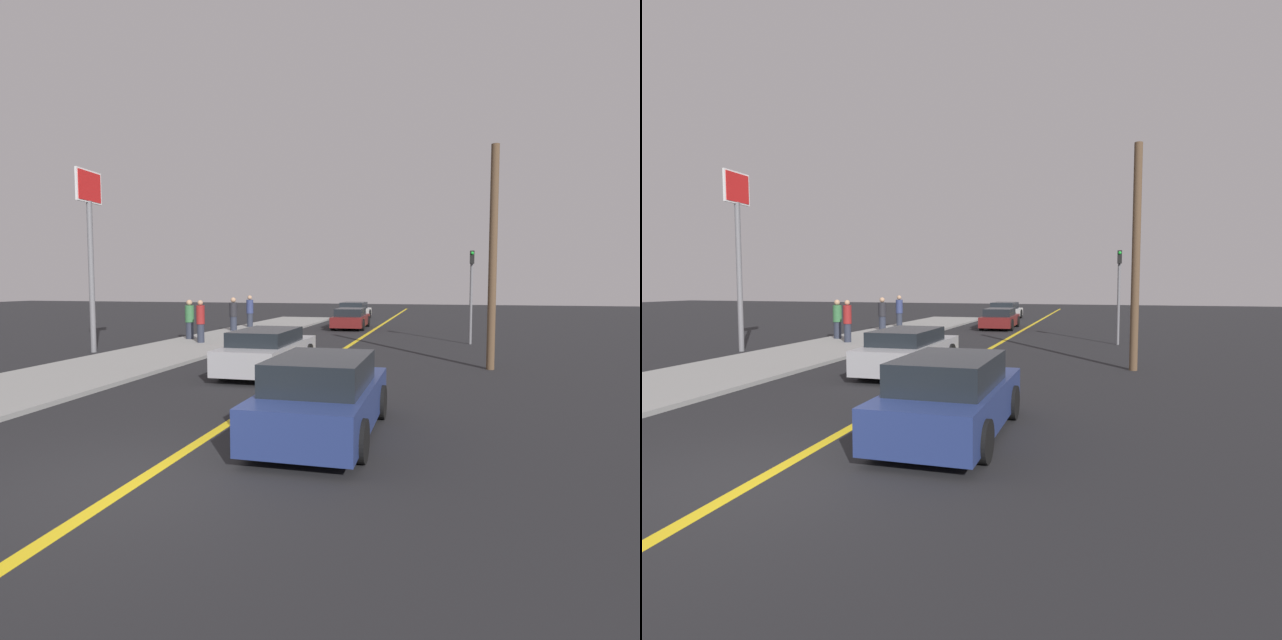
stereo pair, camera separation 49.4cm
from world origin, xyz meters
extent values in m
plane|color=black|center=(0.00, 0.00, 0.00)|extent=(120.00, 120.00, 0.00)
cube|color=gold|center=(0.00, 18.00, 0.00)|extent=(0.20, 60.00, 0.01)
cube|color=gray|center=(-6.19, 15.39, 0.06)|extent=(3.99, 30.78, 0.11)
cube|color=navy|center=(1.89, 2.61, 0.53)|extent=(1.76, 3.99, 0.70)
cube|color=black|center=(1.89, 2.41, 1.13)|extent=(1.54, 2.20, 0.52)
cylinder|color=black|center=(1.06, 3.83, 0.33)|extent=(0.22, 0.65, 0.65)
cylinder|color=black|center=(2.70, 3.84, 0.33)|extent=(0.22, 0.65, 0.65)
cylinder|color=black|center=(1.08, 1.37, 0.33)|extent=(0.22, 0.65, 0.65)
cylinder|color=black|center=(2.72, 1.38, 0.33)|extent=(0.22, 0.65, 0.65)
cube|color=#9E9EA3|center=(-1.16, 8.24, 0.53)|extent=(1.81, 4.60, 0.69)
cube|color=black|center=(-1.16, 8.02, 1.08)|extent=(1.57, 2.54, 0.41)
cylinder|color=black|center=(-2.01, 9.65, 0.35)|extent=(0.23, 0.70, 0.70)
cylinder|color=black|center=(-0.35, 9.67, 0.35)|extent=(0.23, 0.70, 0.70)
cylinder|color=black|center=(-1.96, 6.82, 0.35)|extent=(0.23, 0.70, 0.70)
cylinder|color=black|center=(-0.31, 6.84, 0.35)|extent=(0.23, 0.70, 0.70)
cube|color=maroon|center=(-1.45, 23.23, 0.47)|extent=(1.93, 4.43, 0.58)
cube|color=black|center=(-1.45, 23.01, 0.98)|extent=(1.64, 2.46, 0.43)
cylinder|color=black|center=(-2.34, 24.55, 0.33)|extent=(0.25, 0.67, 0.66)
cylinder|color=black|center=(-0.66, 24.61, 0.33)|extent=(0.25, 0.67, 0.66)
cylinder|color=black|center=(-2.23, 21.84, 0.33)|extent=(0.25, 0.67, 0.66)
cylinder|color=black|center=(-0.56, 21.91, 0.33)|extent=(0.25, 0.67, 0.66)
cube|color=silver|center=(-2.61, 30.87, 0.48)|extent=(1.89, 4.70, 0.58)
cube|color=black|center=(-2.61, 30.64, 1.02)|extent=(1.65, 2.59, 0.50)
cylinder|color=black|center=(-3.48, 32.33, 0.34)|extent=(0.23, 0.69, 0.69)
cylinder|color=black|center=(-1.72, 32.32, 0.34)|extent=(0.23, 0.69, 0.69)
cylinder|color=black|center=(-3.50, 29.43, 0.34)|extent=(0.23, 0.69, 0.69)
cylinder|color=black|center=(-1.74, 29.41, 0.34)|extent=(0.23, 0.69, 0.69)
cylinder|color=#282D3D|center=(-6.21, 13.69, 0.51)|extent=(0.30, 0.30, 0.79)
cylinder|color=maroon|center=(-6.21, 13.69, 1.30)|extent=(0.35, 0.35, 0.79)
sphere|color=tan|center=(-6.21, 13.69, 1.81)|extent=(0.23, 0.23, 0.23)
cylinder|color=#282D3D|center=(-7.38, 14.89, 0.49)|extent=(0.34, 0.34, 0.76)
cylinder|color=#336B3D|center=(-7.38, 14.89, 1.26)|extent=(0.40, 0.40, 0.76)
sphere|color=tan|center=(-7.38, 14.89, 1.77)|extent=(0.26, 0.26, 0.26)
cylinder|color=#282D3D|center=(-7.13, 19.18, 0.49)|extent=(0.36, 0.36, 0.75)
cylinder|color=#232328|center=(-7.13, 19.18, 1.24)|extent=(0.43, 0.43, 0.75)
sphere|color=tan|center=(-7.13, 19.18, 1.76)|extent=(0.28, 0.28, 0.28)
cylinder|color=#282D3D|center=(-7.16, 21.60, 0.51)|extent=(0.34, 0.34, 0.79)
cylinder|color=navy|center=(-7.16, 21.60, 1.30)|extent=(0.40, 0.40, 0.79)
sphere|color=tan|center=(-7.16, 21.60, 1.82)|extent=(0.26, 0.26, 0.26)
cylinder|color=slate|center=(5.00, 16.82, 2.01)|extent=(0.12, 0.12, 4.02)
cube|color=black|center=(5.00, 16.64, 3.75)|extent=(0.18, 0.18, 0.55)
sphere|color=green|center=(5.00, 16.55, 3.91)|extent=(0.14, 0.14, 0.14)
cylinder|color=slate|center=(-9.13, 10.64, 2.86)|extent=(0.20, 0.20, 5.71)
cube|color=silver|center=(-9.13, 10.64, 6.26)|extent=(0.08, 1.33, 1.20)
cube|color=red|center=(-9.13, 10.64, 6.26)|extent=(0.12, 1.21, 1.08)
cylinder|color=brown|center=(5.28, 10.25, 3.37)|extent=(0.24, 0.24, 6.75)
camera|label=1|loc=(3.89, -5.65, 2.60)|focal=28.00mm
camera|label=2|loc=(4.37, -5.52, 2.60)|focal=28.00mm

